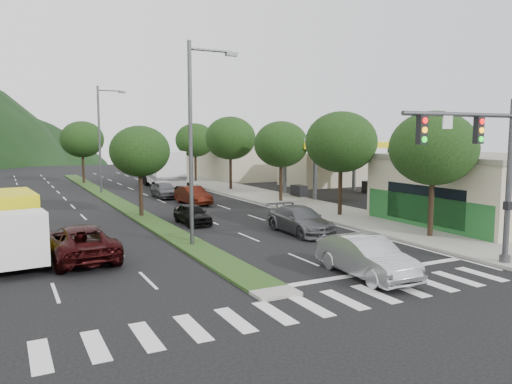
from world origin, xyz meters
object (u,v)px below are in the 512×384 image
tree_r_c (281,144)px  car_queue_b (300,220)px  suv_maroon (79,242)px  traffic_signal (486,157)px  tree_med_far (82,139)px  tree_r_d (230,138)px  motorhome (163,168)px  sedan_silver (366,257)px  streetlight_near (194,134)px  tree_r_a (433,148)px  tree_r_b (341,142)px  streetlight_mid (102,134)px  car_queue_e (164,190)px  car_queue_a (192,214)px  tree_r_e (195,140)px  tree_med_near (140,151)px  box_truck (11,229)px  car_queue_c (193,195)px  car_queue_d (176,184)px

tree_r_c → car_queue_b: bearing=-115.0°
tree_r_c → suv_maroon: (-17.38, -12.26, -3.96)m
traffic_signal → tree_med_far: (-9.03, 45.54, 0.36)m
tree_r_d → motorhome: tree_r_d is taller
sedan_silver → streetlight_near: bearing=118.5°
tree_r_a → car_queue_b: (-5.41, 4.39, -4.07)m
tree_r_b → streetlight_mid: bearing=119.3°
streetlight_near → car_queue_e: size_ratio=2.38×
traffic_signal → car_queue_a: size_ratio=1.87×
tree_r_e → streetlight_mid: (-11.79, -7.00, 0.69)m
tree_r_c → sedan_silver: 21.95m
tree_med_near → sedan_silver: 18.99m
tree_med_far → box_truck: (-8.03, -35.17, -3.59)m
tree_r_b → traffic_signal: bearing=-102.4°
traffic_signal → motorhome: size_ratio=0.66×
car_queue_c → car_queue_d: size_ratio=0.93×
tree_r_c → car_queue_b: size_ratio=1.26×
tree_r_d → tree_r_e: (0.00, 10.00, -0.29)m
traffic_signal → tree_r_c: bearing=82.1°
streetlight_near → traffic_signal: bearing=-47.2°
car_queue_a → box_truck: 11.38m
car_queue_c → box_truck: box_truck is taller
streetlight_mid → car_queue_a: bearing=-84.2°
car_queue_c → tree_med_near: bearing=-145.2°
tree_r_a → motorhome: 31.98m
tree_r_d → car_queue_c: size_ratio=1.65×
car_queue_e → motorhome: motorhome is taller
traffic_signal → motorhome: traffic_signal is taller
traffic_signal → motorhome: bearing=93.5°
traffic_signal → streetlight_near: bearing=132.8°
tree_r_a → tree_r_e: size_ratio=0.99×
tree_r_a → tree_r_b: bearing=90.0°
suv_maroon → tree_med_near: bearing=-121.4°
tree_med_far → streetlight_near: bearing=-89.7°
streetlight_near → motorhome: bearing=76.6°
motorhome → car_queue_c: bearing=-88.6°
traffic_signal → car_queue_b: bearing=103.8°
car_queue_e → tree_r_b: bearing=-63.3°
tree_r_a → tree_med_far: size_ratio=0.96×
streetlight_near → tree_r_d: bearing=61.8°
tree_r_a → car_queue_a: tree_r_a is taller
tree_r_d → sedan_silver: bearing=-104.4°
tree_r_d → suv_maroon: bearing=-128.0°
streetlight_mid → car_queue_b: (6.39, -24.61, -4.83)m
tree_r_d → car_queue_d: bearing=155.2°
suv_maroon → car_queue_a: bearing=-144.6°
streetlight_near → sedan_silver: streetlight_near is taller
car_queue_e → suv_maroon: bearing=-116.4°
tree_med_near → car_queue_a: 6.00m
car_queue_d → car_queue_e: bearing=-117.7°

